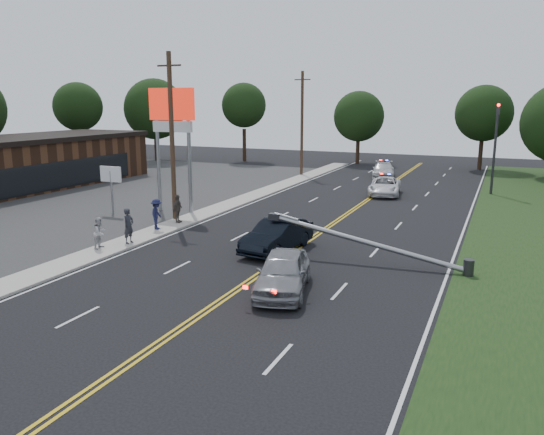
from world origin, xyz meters
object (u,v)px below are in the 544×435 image
at_px(traffic_signal, 495,141).
at_px(emergency_b, 383,170).
at_px(fallen_streetlight, 376,245).
at_px(utility_pole_mid, 172,137).
at_px(bystander_a, 129,226).
at_px(bystander_d, 177,209).
at_px(crashed_sedan, 277,235).
at_px(pylon_sign, 172,120).
at_px(utility_pole_far, 302,123).
at_px(bystander_b, 100,233).
at_px(bystander_c, 157,214).
at_px(waiting_sedan, 283,272).
at_px(emergency_a, 385,186).
at_px(small_sign, 111,178).

distance_m(traffic_signal, emergency_b, 12.15).
xyz_separation_m(fallen_streetlight, utility_pole_mid, (-13.39, 4.00, 4.17)).
relative_size(bystander_a, bystander_d, 1.07).
relative_size(crashed_sedan, bystander_a, 2.62).
height_order(pylon_sign, traffic_signal, pylon_sign).
bearing_deg(utility_pole_far, fallen_streetlight, -62.76).
bearing_deg(pylon_sign, bystander_b, -78.97).
bearing_deg(bystander_c, fallen_streetlight, -115.42).
xyz_separation_m(emergency_b, bystander_d, (-6.82, -25.06, 0.26)).
distance_m(waiting_sedan, emergency_a, 23.24).
relative_size(traffic_signal, emergency_b, 1.45).
relative_size(pylon_sign, waiting_sedan, 1.74).
bearing_deg(emergency_b, bystander_c, -115.46).
distance_m(crashed_sedan, waiting_sedan, 5.71).
bearing_deg(utility_pole_far, bystander_a, -87.55).
distance_m(utility_pole_mid, waiting_sedan, 14.71).
bearing_deg(bystander_b, utility_pole_mid, -1.57).
distance_m(utility_pole_far, waiting_sedan, 33.04).
bearing_deg(waiting_sedan, crashed_sedan, 100.93).
bearing_deg(bystander_c, bystander_a, 169.61).
xyz_separation_m(traffic_signal, emergency_a, (-7.63, -3.68, -3.52)).
relative_size(emergency_b, bystander_d, 2.89).
bearing_deg(utility_pole_mid, utility_pole_far, 90.00).
bearing_deg(traffic_signal, small_sign, -141.10).
relative_size(emergency_b, bystander_b, 3.14).
height_order(pylon_sign, crashed_sedan, pylon_sign).
xyz_separation_m(utility_pole_far, crashed_sedan, (8.44, -25.74, -4.31)).
relative_size(pylon_sign, small_sign, 2.58).
bearing_deg(emergency_b, waiting_sedan, -95.31).
relative_size(bystander_b, bystander_c, 0.90).
bearing_deg(small_sign, emergency_a, 44.31).
xyz_separation_m(small_sign, emergency_a, (14.67, 14.32, -1.65)).
distance_m(emergency_a, emergency_b, 10.08).
xyz_separation_m(fallen_streetlight, bystander_b, (-12.90, -3.16, -0.03)).
xyz_separation_m(traffic_signal, emergency_b, (-9.87, 6.16, -3.50)).
bearing_deg(emergency_b, bystander_a, -113.08).
relative_size(utility_pole_mid, emergency_b, 2.06).
relative_size(crashed_sedan, bystander_b, 3.05).
relative_size(small_sign, bystander_a, 1.72).
bearing_deg(bystander_b, bystander_d, -8.45).
relative_size(emergency_a, bystander_b, 3.18).
bearing_deg(traffic_signal, bystander_b, -124.08).
bearing_deg(traffic_signal, bystander_d, -131.43).
distance_m(utility_pole_mid, crashed_sedan, 10.19).
bearing_deg(pylon_sign, emergency_b, 68.04).
bearing_deg(pylon_sign, waiting_sedan, -41.77).
height_order(pylon_sign, emergency_a, pylon_sign).
xyz_separation_m(small_sign, bystander_d, (5.61, -0.91, -1.37)).
bearing_deg(bystander_d, bystander_a, 177.98).
height_order(small_sign, emergency_b, small_sign).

